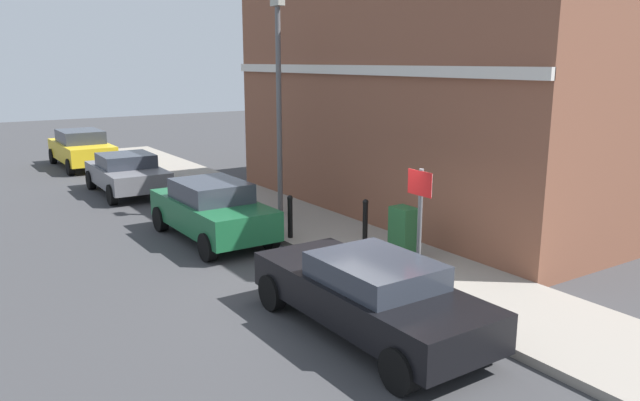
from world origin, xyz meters
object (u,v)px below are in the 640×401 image
(utility_cabinet, at_px, (403,236))
(street_sign, at_px, (420,213))
(car_grey, at_px, (127,173))
(bollard_far_kerb, at_px, (290,215))
(lamppost, at_px, (279,98))
(car_green, at_px, (212,209))
(car_black, at_px, (369,293))
(car_yellow, at_px, (81,148))
(bollard_near_cabinet, at_px, (365,220))

(utility_cabinet, height_order, street_sign, street_sign)
(car_grey, distance_m, bollard_far_kerb, 7.99)
(utility_cabinet, relative_size, street_sign, 0.50)
(bollard_far_kerb, bearing_deg, lamppost, 65.41)
(bollard_far_kerb, relative_size, street_sign, 0.45)
(car_green, height_order, lamppost, lamppost)
(car_black, height_order, street_sign, street_sign)
(car_grey, relative_size, car_yellow, 0.90)
(car_yellow, height_order, bollard_near_cabinet, car_yellow)
(car_grey, height_order, street_sign, street_sign)
(car_yellow, distance_m, street_sign, 18.52)
(bollard_near_cabinet, relative_size, lamppost, 0.18)
(lamppost, bearing_deg, car_grey, 115.19)
(utility_cabinet, bearing_deg, car_green, 121.62)
(bollard_far_kerb, bearing_deg, bollard_near_cabinet, -47.55)
(car_green, distance_m, car_grey, 6.50)
(bollard_far_kerb, distance_m, lamppost, 3.62)
(lamppost, bearing_deg, street_sign, -98.48)
(bollard_near_cabinet, bearing_deg, car_green, 134.59)
(car_grey, bearing_deg, car_black, -178.69)
(car_yellow, xyz_separation_m, street_sign, (1.63, -18.43, 0.87))
(car_black, distance_m, lamppost, 8.13)
(bollard_near_cabinet, bearing_deg, car_yellow, 100.31)
(car_black, height_order, bollard_far_kerb, car_black)
(street_sign, relative_size, lamppost, 0.40)
(bollard_far_kerb, height_order, lamppost, lamppost)
(bollard_near_cabinet, distance_m, lamppost, 4.47)
(street_sign, distance_m, lamppost, 6.95)
(lamppost, bearing_deg, bollard_near_cabinet, -87.30)
(car_black, bearing_deg, bollard_far_kerb, -17.38)
(bollard_near_cabinet, bearing_deg, car_grey, 106.85)
(utility_cabinet, height_order, bollard_far_kerb, utility_cabinet)
(bollard_far_kerb, bearing_deg, car_grey, 101.23)
(utility_cabinet, distance_m, bollard_far_kerb, 3.00)
(car_grey, distance_m, car_yellow, 6.21)
(bollard_near_cabinet, bearing_deg, lamppost, 92.70)
(car_yellow, distance_m, lamppost, 12.30)
(car_green, relative_size, utility_cabinet, 3.54)
(bollard_far_kerb, bearing_deg, street_sign, -89.30)
(car_black, distance_m, car_yellow, 19.01)
(utility_cabinet, bearing_deg, car_grey, 104.15)
(car_green, distance_m, car_yellow, 12.70)
(car_black, height_order, lamppost, lamppost)
(car_grey, relative_size, bollard_far_kerb, 3.81)
(utility_cabinet, relative_size, bollard_near_cabinet, 1.11)
(car_grey, xyz_separation_m, bollard_near_cabinet, (2.78, -9.17, 0.01))
(car_grey, distance_m, street_sign, 12.37)
(bollard_near_cabinet, xyz_separation_m, lamppost, (-0.17, 3.63, 2.60))
(street_sign, height_order, lamppost, lamppost)
(car_green, distance_m, bollard_near_cabinet, 3.75)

